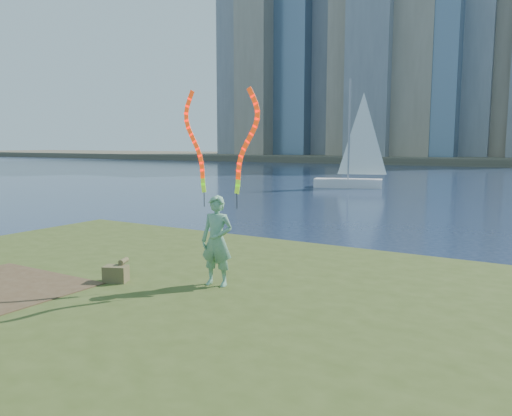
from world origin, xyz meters
The scene contains 5 objects.
ground centered at (0.00, 0.00, 0.00)m, with size 320.00×320.00×0.00m, color #1A2741.
grassy_knoll centered at (0.00, -2.30, 0.34)m, with size 20.00×18.00×0.80m.
woman_with_ribbons centered at (1.38, -0.60, 2.19)m, with size 2.09×0.56×4.15m.
canvas_bag centered at (-0.52, -1.48, 0.98)m, with size 0.55×0.62×0.44m.
sailboat centered at (-7.35, 30.58, 1.52)m, with size 5.82×3.27×8.82m.
Camera 1 is at (7.01, -8.47, 3.59)m, focal length 35.00 mm.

